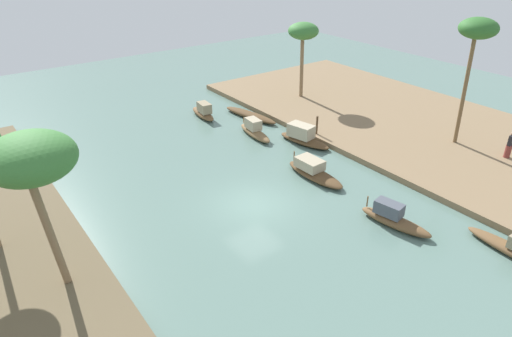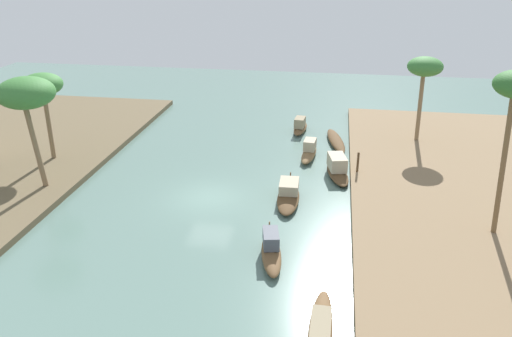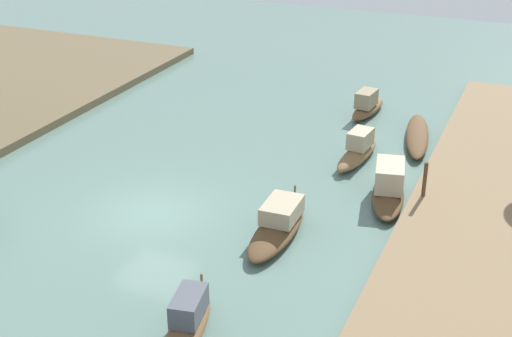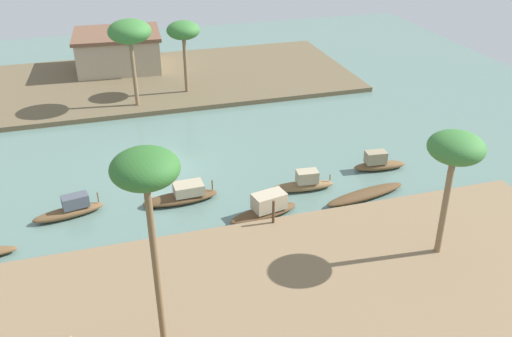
{
  "view_description": "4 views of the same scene",
  "coord_description": "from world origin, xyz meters",
  "px_view_note": "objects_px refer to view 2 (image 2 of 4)",
  "views": [
    {
      "loc": [
        -16.29,
        11.85,
        12.81
      ],
      "look_at": [
        1.94,
        -1.56,
        0.83
      ],
      "focal_mm": 31.79,
      "sensor_mm": 36.0,
      "label": 1
    },
    {
      "loc": [
        -25.08,
        -6.78,
        12.97
      ],
      "look_at": [
        2.77,
        -2.3,
        0.81
      ],
      "focal_mm": 35.25,
      "sensor_mm": 36.0,
      "label": 2
    },
    {
      "loc": [
        -18.4,
        -11.83,
        11.77
      ],
      "look_at": [
        2.59,
        -2.8,
        1.12
      ],
      "focal_mm": 49.81,
      "sensor_mm": 36.0,
      "label": 3
    },
    {
      "loc": [
        -3.07,
        -30.29,
        15.94
      ],
      "look_at": [
        4.76,
        -3.85,
        1.02
      ],
      "focal_mm": 38.36,
      "sensor_mm": 36.0,
      "label": 4
    }
  ],
  "objects_px": {
    "sampan_open_hull": "(336,141)",
    "palm_tree_right_tall": "(26,94)",
    "sampan_upstream_small": "(320,332)",
    "mooring_post": "(358,162)",
    "sampan_foreground": "(288,194)",
    "palm_tree_left_far": "(425,69)",
    "palm_tree_right_short": "(42,86)",
    "sampan_midstream": "(337,168)",
    "sampan_with_red_awning": "(300,126)",
    "sampan_downstream_large": "(309,151)",
    "sampan_near_left_bank": "(271,250)"
  },
  "relations": [
    {
      "from": "sampan_near_left_bank",
      "to": "palm_tree_right_tall",
      "type": "relative_size",
      "value": 0.58
    },
    {
      "from": "mooring_post",
      "to": "sampan_foreground",
      "type": "bearing_deg",
      "value": 135.2
    },
    {
      "from": "sampan_foreground",
      "to": "sampan_open_hull",
      "type": "xyz_separation_m",
      "value": [
        9.8,
        -2.52,
        -0.16
      ]
    },
    {
      "from": "mooring_post",
      "to": "sampan_upstream_small",
      "type": "bearing_deg",
      "value": 173.66
    },
    {
      "from": "sampan_midstream",
      "to": "palm_tree_right_short",
      "type": "xyz_separation_m",
      "value": [
        -0.84,
        18.7,
        4.74
      ]
    },
    {
      "from": "sampan_upstream_small",
      "to": "palm_tree_right_tall",
      "type": "relative_size",
      "value": 0.78
    },
    {
      "from": "sampan_foreground",
      "to": "sampan_upstream_small",
      "type": "xyz_separation_m",
      "value": [
        -10.97,
        -2.26,
        -0.01
      ]
    },
    {
      "from": "sampan_with_red_awning",
      "to": "palm_tree_right_short",
      "type": "distance_m",
      "value": 18.71
    },
    {
      "from": "sampan_downstream_large",
      "to": "sampan_open_hull",
      "type": "bearing_deg",
      "value": -25.2
    },
    {
      "from": "sampan_near_left_bank",
      "to": "mooring_post",
      "type": "distance_m",
      "value": 10.69
    },
    {
      "from": "sampan_downstream_large",
      "to": "palm_tree_left_far",
      "type": "xyz_separation_m",
      "value": [
        3.76,
        -7.54,
        5.16
      ]
    },
    {
      "from": "sampan_midstream",
      "to": "mooring_post",
      "type": "relative_size",
      "value": 3.14
    },
    {
      "from": "sampan_foreground",
      "to": "palm_tree_right_short",
      "type": "xyz_separation_m",
      "value": [
        3.11,
        16.02,
        4.85
      ]
    },
    {
      "from": "sampan_open_hull",
      "to": "sampan_upstream_small",
      "type": "bearing_deg",
      "value": 168.26
    },
    {
      "from": "sampan_downstream_large",
      "to": "palm_tree_right_tall",
      "type": "distance_m",
      "value": 17.91
    },
    {
      "from": "sampan_foreground",
      "to": "palm_tree_right_tall",
      "type": "distance_m",
      "value": 15.46
    },
    {
      "from": "sampan_near_left_bank",
      "to": "palm_tree_right_short",
      "type": "xyz_separation_m",
      "value": [
        9.02,
        15.81,
        4.82
      ]
    },
    {
      "from": "sampan_near_left_bank",
      "to": "palm_tree_right_tall",
      "type": "xyz_separation_m",
      "value": [
        4.89,
        14.22,
        5.44
      ]
    },
    {
      "from": "sampan_midstream",
      "to": "palm_tree_right_tall",
      "type": "distance_m",
      "value": 18.6
    },
    {
      "from": "sampan_midstream",
      "to": "sampan_upstream_small",
      "type": "relative_size",
      "value": 0.8
    },
    {
      "from": "sampan_foreground",
      "to": "sampan_downstream_large",
      "type": "xyz_separation_m",
      "value": [
        6.81,
        -0.74,
        0.04
      ]
    },
    {
      "from": "sampan_upstream_small",
      "to": "sampan_foreground",
      "type": "bearing_deg",
      "value": 12.67
    },
    {
      "from": "palm_tree_left_far",
      "to": "palm_tree_right_short",
      "type": "bearing_deg",
      "value": 107.08
    },
    {
      "from": "sampan_midstream",
      "to": "palm_tree_right_short",
      "type": "distance_m",
      "value": 19.31
    },
    {
      "from": "sampan_open_hull",
      "to": "palm_tree_right_tall",
      "type": "xyz_separation_m",
      "value": [
        -10.82,
        16.95,
        5.63
      ]
    },
    {
      "from": "mooring_post",
      "to": "palm_tree_right_tall",
      "type": "bearing_deg",
      "value": 105.14
    },
    {
      "from": "sampan_downstream_large",
      "to": "palm_tree_right_short",
      "type": "height_order",
      "value": "palm_tree_right_short"
    },
    {
      "from": "sampan_upstream_small",
      "to": "sampan_with_red_awning",
      "type": "xyz_separation_m",
      "value": [
        23.01,
        2.55,
        0.06
      ]
    },
    {
      "from": "palm_tree_left_far",
      "to": "palm_tree_right_short",
      "type": "height_order",
      "value": "palm_tree_left_far"
    },
    {
      "from": "sampan_midstream",
      "to": "palm_tree_right_tall",
      "type": "height_order",
      "value": "palm_tree_right_tall"
    },
    {
      "from": "sampan_near_left_bank",
      "to": "sampan_foreground",
      "type": "distance_m",
      "value": 5.91
    },
    {
      "from": "sampan_foreground",
      "to": "sampan_with_red_awning",
      "type": "bearing_deg",
      "value": -0.65
    },
    {
      "from": "sampan_with_red_awning",
      "to": "palm_tree_right_short",
      "type": "bearing_deg",
      "value": 125.31
    },
    {
      "from": "palm_tree_right_tall",
      "to": "sampan_near_left_bank",
      "type": "bearing_deg",
      "value": -108.97
    },
    {
      "from": "sampan_open_hull",
      "to": "palm_tree_right_short",
      "type": "height_order",
      "value": "palm_tree_right_short"
    },
    {
      "from": "sampan_upstream_small",
      "to": "mooring_post",
      "type": "xyz_separation_m",
      "value": [
        14.91,
        -1.66,
        0.63
      ]
    },
    {
      "from": "sampan_foreground",
      "to": "sampan_upstream_small",
      "type": "bearing_deg",
      "value": -170.41
    },
    {
      "from": "sampan_upstream_small",
      "to": "mooring_post",
      "type": "bearing_deg",
      "value": -5.29
    },
    {
      "from": "sampan_open_hull",
      "to": "sampan_with_red_awning",
      "type": "distance_m",
      "value": 3.6
    },
    {
      "from": "sampan_downstream_large",
      "to": "palm_tree_left_far",
      "type": "height_order",
      "value": "palm_tree_left_far"
    },
    {
      "from": "sampan_open_hull",
      "to": "sampan_with_red_awning",
      "type": "height_order",
      "value": "sampan_with_red_awning"
    },
    {
      "from": "sampan_downstream_large",
      "to": "mooring_post",
      "type": "height_order",
      "value": "mooring_post"
    },
    {
      "from": "sampan_open_hull",
      "to": "palm_tree_right_short",
      "type": "relative_size",
      "value": 0.92
    },
    {
      "from": "palm_tree_left_far",
      "to": "palm_tree_right_short",
      "type": "relative_size",
      "value": 1.06
    },
    {
      "from": "sampan_foreground",
      "to": "sampan_downstream_large",
      "type": "height_order",
      "value": "sampan_downstream_large"
    },
    {
      "from": "palm_tree_right_tall",
      "to": "palm_tree_right_short",
      "type": "bearing_deg",
      "value": 21.07
    },
    {
      "from": "sampan_near_left_bank",
      "to": "sampan_open_hull",
      "type": "bearing_deg",
      "value": -20.82
    },
    {
      "from": "sampan_open_hull",
      "to": "palm_tree_right_tall",
      "type": "bearing_deg",
      "value": 111.54
    },
    {
      "from": "sampan_upstream_small",
      "to": "palm_tree_left_far",
      "type": "bearing_deg",
      "value": -14.57
    },
    {
      "from": "sampan_with_red_awning",
      "to": "palm_tree_left_far",
      "type": "xyz_separation_m",
      "value": [
        -1.46,
        -8.57,
        5.15
      ]
    }
  ]
}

